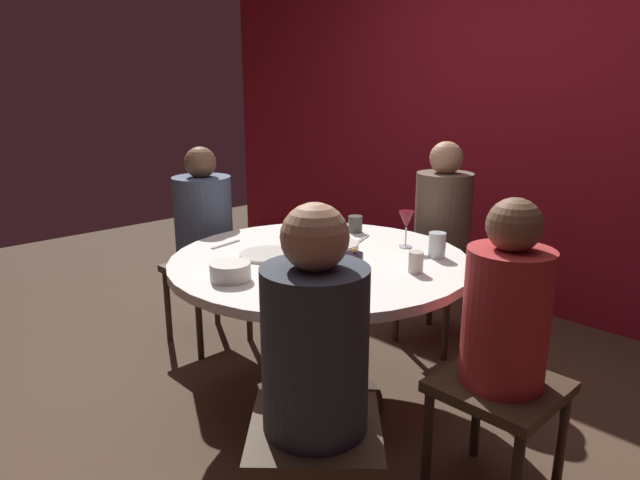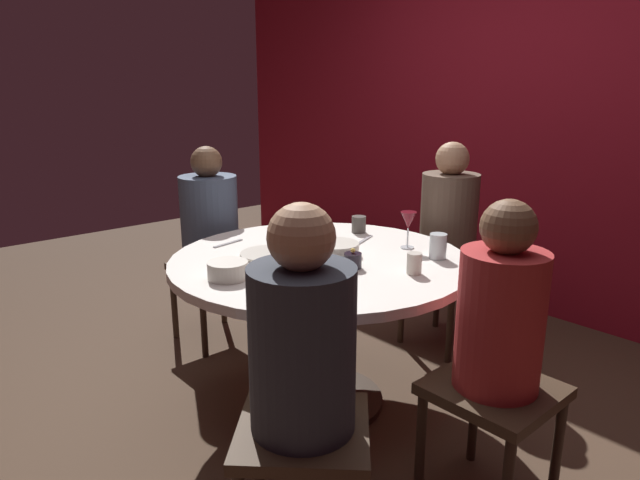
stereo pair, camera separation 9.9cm
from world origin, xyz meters
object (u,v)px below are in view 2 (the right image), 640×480
at_px(dinner_plate, 268,254).
at_px(bowl_serving_large, 228,270).
at_px(dining_table, 320,288).
at_px(bowl_small_white, 335,249).
at_px(cup_by_left_diner, 414,263).
at_px(seated_diner_back, 448,224).
at_px(bowl_salad_center, 311,228).
at_px(cell_phone, 331,276).
at_px(cup_by_right_diner, 336,292).
at_px(candle_holder, 353,260).
at_px(seated_diner_right, 500,325).
at_px(cup_near_candle, 359,224).
at_px(wine_glass, 408,222).
at_px(cup_center_front, 438,246).
at_px(seated_diner_left, 210,224).
at_px(seated_diner_front_right, 302,351).

bearing_deg(dinner_plate, bowl_serving_large, -64.28).
relative_size(dining_table, bowl_small_white, 6.28).
bearing_deg(dining_table, cup_by_left_diner, 17.29).
relative_size(seated_diner_back, bowl_salad_center, 8.15).
distance_m(cell_phone, bowl_serving_large, 0.41).
xyz_separation_m(dining_table, cup_by_right_diner, (0.48, -0.36, 0.21)).
bearing_deg(bowl_small_white, candle_holder, -22.26).
height_order(seated_diner_back, cup_by_right_diner, seated_diner_back).
bearing_deg(seated_diner_back, bowl_small_white, 1.34).
bearing_deg(cup_by_left_diner, seated_diner_right, -15.64).
relative_size(seated_diner_right, candle_holder, 12.97).
height_order(dining_table, cup_near_candle, cup_near_candle).
xyz_separation_m(seated_diner_right, cell_phone, (-0.67, -0.15, 0.04)).
distance_m(dinner_plate, cell_phone, 0.41).
bearing_deg(wine_glass, cup_center_front, -8.24).
xyz_separation_m(candle_holder, cup_near_candle, (-0.40, 0.45, 0.01)).
bearing_deg(wine_glass, dining_table, -112.21).
bearing_deg(seated_diner_right, cup_center_front, -34.93).
height_order(seated_diner_back, cup_by_left_diner, seated_diner_back).
distance_m(seated_diner_right, bowl_serving_large, 1.04).
bearing_deg(candle_holder, bowl_serving_large, -116.77).
bearing_deg(cup_near_candle, seated_diner_right, -22.12).
xyz_separation_m(seated_diner_left, seated_diner_right, (1.85, -0.00, -0.02)).
bearing_deg(dining_table, wine_glass, 67.79).
height_order(candle_holder, bowl_small_white, candle_holder).
bearing_deg(cup_by_left_diner, seated_diner_back, 117.29).
xyz_separation_m(seated_diner_right, bowl_salad_center, (-1.24, 0.23, 0.06)).
bearing_deg(seated_diner_front_right, cell_phone, -5.24).
bearing_deg(cell_phone, cup_by_right_diner, 19.29).
height_order(candle_holder, bowl_salad_center, candle_holder).
height_order(seated_diner_front_right, wine_glass, seated_diner_front_right).
distance_m(wine_glass, dinner_plate, 0.67).
relative_size(seated_diner_back, cup_center_front, 10.44).
height_order(seated_diner_left, cup_near_candle, seated_diner_left).
bearing_deg(cup_center_front, wine_glass, 171.76).
relative_size(candle_holder, cup_by_right_diner, 0.75).
bearing_deg(cell_phone, cup_near_candle, -175.34).
bearing_deg(cup_near_candle, seated_diner_left, -149.25).
bearing_deg(seated_diner_back, seated_diner_right, 43.19).
bearing_deg(dinner_plate, seated_diner_right, 8.25).
xyz_separation_m(seated_diner_left, seated_diner_front_right, (1.59, -0.64, 0.01)).
distance_m(seated_diner_right, cup_by_right_diner, 0.56).
height_order(candle_holder, dinner_plate, candle_holder).
bearing_deg(seated_diner_back, cup_by_left_diner, 27.29).
distance_m(cup_near_candle, cup_by_left_diner, 0.70).
relative_size(seated_diner_front_right, cup_by_right_diner, 10.09).
bearing_deg(bowl_salad_center, seated_diner_right, -10.63).
height_order(seated_diner_right, cell_phone, seated_diner_right).
xyz_separation_m(bowl_serving_large, cup_near_candle, (-0.17, 0.91, 0.01)).
bearing_deg(seated_diner_front_right, cup_center_front, -29.56).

